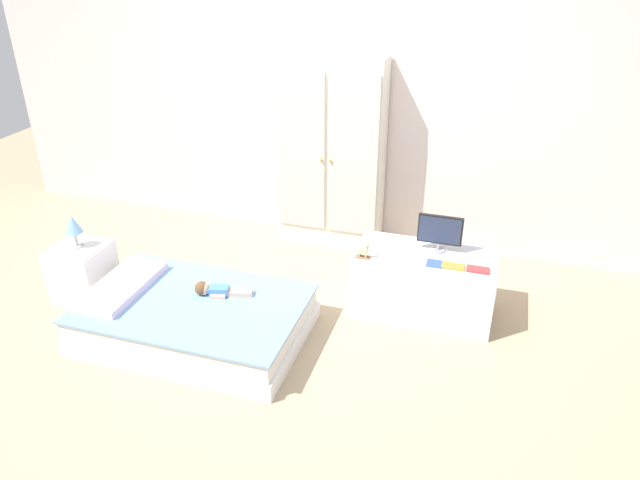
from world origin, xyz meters
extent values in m
cube|color=tan|center=(0.00, 0.00, -0.01)|extent=(10.00, 10.00, 0.02)
cube|color=silver|center=(0.00, 1.57, 1.35)|extent=(6.40, 0.05, 2.70)
cube|color=white|center=(-0.48, -0.23, 0.06)|extent=(1.48, 0.96, 0.12)
cube|color=silver|center=(-0.48, -0.23, 0.18)|extent=(1.44, 0.92, 0.13)
cube|color=#7AA8DB|center=(-0.48, -0.23, 0.26)|extent=(1.47, 0.95, 0.02)
cube|color=silver|center=(-1.02, -0.23, 0.29)|extent=(0.32, 0.69, 0.05)
cube|color=#4C84C6|center=(-0.35, -0.09, 0.29)|extent=(0.15, 0.11, 0.06)
cube|color=#DBB293|center=(-0.22, -0.03, 0.28)|extent=(0.16, 0.08, 0.04)
cube|color=#DBB293|center=(-0.21, -0.07, 0.28)|extent=(0.16, 0.08, 0.04)
cube|color=#DBB293|center=(-0.37, -0.04, 0.28)|extent=(0.10, 0.05, 0.03)
cube|color=#DBB293|center=(-0.34, -0.14, 0.28)|extent=(0.10, 0.05, 0.03)
sphere|color=#DBB293|center=(-0.45, -0.12, 0.31)|extent=(0.09, 0.09, 0.09)
sphere|color=brown|center=(-0.46, -0.12, 0.31)|extent=(0.10, 0.10, 0.10)
cube|color=white|center=(-1.51, -0.03, 0.21)|extent=(0.38, 0.38, 0.42)
cylinder|color=#B7B2AD|center=(-1.51, -0.03, 0.42)|extent=(0.09, 0.09, 0.01)
cylinder|color=#B7B2AD|center=(-1.51, -0.03, 0.48)|extent=(0.02, 0.02, 0.11)
cone|color=#7AB2E0|center=(-1.51, -0.03, 0.60)|extent=(0.12, 0.12, 0.13)
cube|color=white|center=(0.00, 1.39, 0.81)|extent=(0.88, 0.27, 1.62)
cube|color=beige|center=(-0.22, 1.25, 0.85)|extent=(0.41, 0.02, 1.33)
cube|color=beige|center=(0.22, 1.25, 0.85)|extent=(0.41, 0.02, 1.33)
sphere|color=gold|center=(-0.04, 1.23, 0.81)|extent=(0.02, 0.02, 0.02)
sphere|color=gold|center=(0.04, 1.23, 0.81)|extent=(0.02, 0.02, 0.02)
cube|color=silver|center=(0.95, 0.53, 0.23)|extent=(0.98, 0.50, 0.46)
cylinder|color=#99999E|center=(1.02, 0.62, 0.47)|extent=(0.10, 0.10, 0.01)
cylinder|color=#99999E|center=(1.02, 0.62, 0.50)|extent=(0.02, 0.02, 0.05)
cube|color=black|center=(1.02, 0.62, 0.63)|extent=(0.31, 0.02, 0.21)
cube|color=#28334C|center=(1.02, 0.60, 0.63)|extent=(0.29, 0.01, 0.19)
cube|color=#8E6642|center=(0.54, 0.37, 0.47)|extent=(0.10, 0.01, 0.01)
cube|color=#8E6642|center=(0.54, 0.34, 0.47)|extent=(0.10, 0.01, 0.01)
cube|color=#D1B289|center=(0.54, 0.35, 0.52)|extent=(0.07, 0.03, 0.04)
cylinder|color=#D1B289|center=(0.56, 0.36, 0.49)|extent=(0.01, 0.01, 0.02)
cylinder|color=#D1B289|center=(0.56, 0.34, 0.49)|extent=(0.01, 0.01, 0.02)
cylinder|color=#D1B289|center=(0.51, 0.36, 0.49)|extent=(0.01, 0.01, 0.02)
cylinder|color=#D1B289|center=(0.51, 0.34, 0.49)|extent=(0.01, 0.01, 0.02)
cylinder|color=#D1B289|center=(0.56, 0.35, 0.54)|extent=(0.02, 0.02, 0.02)
sphere|color=#D1B289|center=(0.56, 0.35, 0.56)|extent=(0.03, 0.03, 0.03)
cube|color=blue|center=(1.02, 0.41, 0.47)|extent=(0.11, 0.10, 0.01)
cube|color=orange|center=(1.14, 0.41, 0.47)|extent=(0.15, 0.09, 0.01)
cube|color=#CC3838|center=(1.31, 0.41, 0.47)|extent=(0.15, 0.08, 0.02)
camera|label=1|loc=(1.33, -3.15, 2.47)|focal=33.45mm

